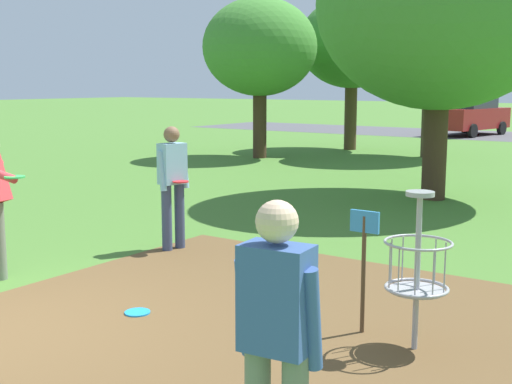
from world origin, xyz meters
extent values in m
cube|color=brown|center=(1.90, 1.69, 0.00)|extent=(5.63, 5.51, 0.01)
cylinder|color=#9E9EA3|center=(3.45, 2.00, 0.68)|extent=(0.05, 0.05, 1.35)
cylinder|color=#9E9EA3|center=(3.45, 2.00, 1.37)|extent=(0.24, 0.24, 0.04)
torus|color=#9E9EA3|center=(3.45, 2.00, 0.95)|extent=(0.58, 0.58, 0.02)
torus|color=#9E9EA3|center=(3.45, 2.00, 0.55)|extent=(0.55, 0.55, 0.03)
cylinder|color=#9E9EA3|center=(3.45, 2.00, 0.53)|extent=(0.48, 0.48, 0.02)
cylinder|color=gray|center=(3.69, 2.00, 0.75)|extent=(0.01, 0.01, 0.40)
cylinder|color=gray|center=(3.64, 2.14, 0.75)|extent=(0.01, 0.01, 0.40)
cylinder|color=gray|center=(3.52, 2.23, 0.75)|extent=(0.01, 0.01, 0.40)
cylinder|color=gray|center=(3.38, 2.23, 0.75)|extent=(0.01, 0.01, 0.40)
cylinder|color=gray|center=(3.26, 2.14, 0.75)|extent=(0.01, 0.01, 0.40)
cylinder|color=gray|center=(3.21, 2.00, 0.75)|extent=(0.01, 0.01, 0.40)
cylinder|color=gray|center=(3.26, 1.86, 0.75)|extent=(0.01, 0.01, 0.40)
cylinder|color=gray|center=(3.38, 1.77, 0.75)|extent=(0.01, 0.01, 0.40)
cylinder|color=gray|center=(3.52, 1.77, 0.75)|extent=(0.01, 0.01, 0.40)
cylinder|color=gray|center=(3.64, 1.86, 0.75)|extent=(0.01, 0.01, 0.40)
cylinder|color=#4C3823|center=(2.90, 2.10, 0.55)|extent=(0.04, 0.04, 1.10)
cube|color=#3384C6|center=(2.90, 2.10, 1.05)|extent=(0.28, 0.03, 0.20)
cylinder|color=green|center=(-0.75, 1.07, 1.29)|extent=(0.22, 0.22, 0.02)
cylinder|color=#384260|center=(-0.66, 3.63, 0.46)|extent=(0.14, 0.14, 0.92)
cylinder|color=#384260|center=(-0.70, 3.41, 0.46)|extent=(0.14, 0.14, 0.92)
cube|color=#84B7D1|center=(-0.68, 3.52, 1.20)|extent=(0.29, 0.40, 0.56)
sphere|color=brown|center=(-0.68, 3.52, 1.60)|extent=(0.22, 0.22, 0.22)
cylinder|color=#84B7D1|center=(-0.62, 3.70, 1.12)|extent=(0.18, 0.12, 0.55)
cylinder|color=#84B7D1|center=(-0.70, 3.33, 1.12)|extent=(0.18, 0.12, 0.55)
cylinder|color=red|center=(-0.50, 3.49, 0.97)|extent=(0.22, 0.22, 0.02)
cube|color=#385693|center=(3.70, -0.60, 1.20)|extent=(0.38, 0.25, 0.56)
sphere|color=beige|center=(3.70, -0.60, 1.60)|extent=(0.22, 0.22, 0.22)
cylinder|color=#385693|center=(3.51, -0.60, 1.12)|extent=(0.11, 0.17, 0.55)
cylinder|color=#385693|center=(3.89, -0.56, 1.12)|extent=(0.11, 0.17, 0.55)
cylinder|color=red|center=(3.69, -0.42, 0.97)|extent=(0.22, 0.22, 0.02)
cylinder|color=#1E93DB|center=(0.81, 1.29, 0.01)|extent=(0.26, 0.26, 0.02)
cylinder|color=brown|center=(-2.13, 17.08, 1.43)|extent=(0.44, 0.44, 2.86)
ellipsoid|color=#4C8E3D|center=(-2.13, 17.08, 4.39)|extent=(4.07, 4.07, 3.46)
cylinder|color=#422D1E|center=(0.81, 9.61, 1.00)|extent=(0.47, 0.47, 2.01)
ellipsoid|color=#428433|center=(0.81, 9.61, 3.80)|extent=(4.79, 4.79, 4.07)
cylinder|color=#422D1E|center=(-6.36, 13.93, 1.04)|extent=(0.42, 0.42, 2.08)
ellipsoid|color=#428433|center=(-6.36, 13.93, 3.38)|extent=(3.49, 3.49, 2.96)
cylinder|color=#4C3823|center=(-5.26, 17.92, 1.15)|extent=(0.43, 0.43, 2.30)
ellipsoid|color=#38752D|center=(-5.26, 17.92, 3.67)|extent=(3.65, 3.65, 3.11)
cube|color=maroon|center=(-3.96, 26.97, 0.75)|extent=(2.60, 4.47, 0.90)
cube|color=#2D333D|center=(-3.96, 26.97, 1.52)|extent=(1.99, 2.46, 0.64)
cylinder|color=black|center=(-4.58, 28.43, 0.30)|extent=(0.30, 0.62, 0.60)
cylinder|color=black|center=(-2.81, 28.07, 0.30)|extent=(0.30, 0.62, 0.60)
cylinder|color=black|center=(-5.10, 25.88, 0.30)|extent=(0.30, 0.62, 0.60)
cylinder|color=black|center=(-3.33, 25.52, 0.30)|extent=(0.30, 0.62, 0.60)
camera|label=1|loc=(5.51, -3.39, 2.28)|focal=47.54mm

